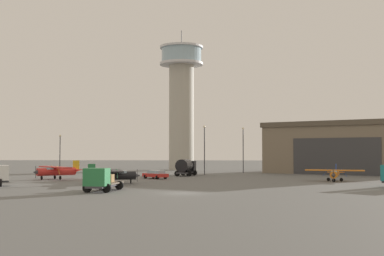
{
  "coord_description": "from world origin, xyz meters",
  "views": [
    {
      "loc": [
        4.38,
        -54.62,
        4.47
      ],
      "look_at": [
        -0.93,
        32.23,
        8.44
      ],
      "focal_mm": 47.98,
      "sensor_mm": 36.0,
      "label": 1
    }
  ],
  "objects_px": {
    "truck_fuel_tanker_black": "(186,167)",
    "airplane_black": "(114,174)",
    "airplane_red": "(57,171)",
    "light_post_east": "(204,146)",
    "airplane_orange": "(335,173)",
    "light_post_west": "(60,150)",
    "truck_flatbed_green": "(101,180)",
    "control_tower": "(181,97)",
    "light_post_north": "(243,146)",
    "car_red": "(156,174)"
  },
  "relations": [
    {
      "from": "light_post_west",
      "to": "light_post_east",
      "type": "bearing_deg",
      "value": -13.57
    },
    {
      "from": "airplane_orange",
      "to": "light_post_east",
      "type": "height_order",
      "value": "light_post_east"
    },
    {
      "from": "control_tower",
      "to": "light_post_north",
      "type": "distance_m",
      "value": 26.17
    },
    {
      "from": "airplane_orange",
      "to": "truck_flatbed_green",
      "type": "xyz_separation_m",
      "value": [
        -30.2,
        -21.79,
        0.1
      ]
    },
    {
      "from": "airplane_red",
      "to": "airplane_black",
      "type": "bearing_deg",
      "value": 96.32
    },
    {
      "from": "light_post_north",
      "to": "airplane_black",
      "type": "bearing_deg",
      "value": -117.59
    },
    {
      "from": "control_tower",
      "to": "light_post_west",
      "type": "height_order",
      "value": "control_tower"
    },
    {
      "from": "truck_fuel_tanker_black",
      "to": "truck_flatbed_green",
      "type": "distance_m",
      "value": 37.88
    },
    {
      "from": "airplane_black",
      "to": "airplane_orange",
      "type": "relative_size",
      "value": 1.09
    },
    {
      "from": "airplane_black",
      "to": "light_post_west",
      "type": "distance_m",
      "value": 40.61
    },
    {
      "from": "airplane_orange",
      "to": "truck_flatbed_green",
      "type": "relative_size",
      "value": 1.17
    },
    {
      "from": "airplane_black",
      "to": "airplane_red",
      "type": "distance_m",
      "value": 15.87
    },
    {
      "from": "control_tower",
      "to": "car_red",
      "type": "distance_m",
      "value": 44.97
    },
    {
      "from": "car_red",
      "to": "light_post_east",
      "type": "distance_m",
      "value": 17.47
    },
    {
      "from": "light_post_east",
      "to": "light_post_north",
      "type": "distance_m",
      "value": 11.38
    },
    {
      "from": "control_tower",
      "to": "car_red",
      "type": "bearing_deg",
      "value": -91.1
    },
    {
      "from": "airplane_black",
      "to": "light_post_north",
      "type": "height_order",
      "value": "light_post_north"
    },
    {
      "from": "airplane_red",
      "to": "control_tower",
      "type": "bearing_deg",
      "value": -150.99
    },
    {
      "from": "airplane_red",
      "to": "car_red",
      "type": "height_order",
      "value": "airplane_red"
    },
    {
      "from": "control_tower",
      "to": "airplane_black",
      "type": "relative_size",
      "value": 3.68
    },
    {
      "from": "truck_fuel_tanker_black",
      "to": "airplane_black",
      "type": "bearing_deg",
      "value": 171.39
    },
    {
      "from": "light_post_west",
      "to": "car_red",
      "type": "bearing_deg",
      "value": -44.09
    },
    {
      "from": "truck_fuel_tanker_black",
      "to": "airplane_orange",
      "type": "bearing_deg",
      "value": -112.9
    },
    {
      "from": "airplane_black",
      "to": "light_post_west",
      "type": "height_order",
      "value": "light_post_west"
    },
    {
      "from": "airplane_black",
      "to": "light_post_west",
      "type": "xyz_separation_m",
      "value": [
        -19.15,
        35.64,
        3.51
      ]
    },
    {
      "from": "airplane_black",
      "to": "airplane_orange",
      "type": "bearing_deg",
      "value": -0.58
    },
    {
      "from": "airplane_red",
      "to": "car_red",
      "type": "distance_m",
      "value": 15.78
    },
    {
      "from": "airplane_red",
      "to": "light_post_east",
      "type": "bearing_deg",
      "value": 176.57
    },
    {
      "from": "airplane_black",
      "to": "truck_flatbed_green",
      "type": "relative_size",
      "value": 1.28
    },
    {
      "from": "airplane_red",
      "to": "light_post_east",
      "type": "xyz_separation_m",
      "value": [
        23.01,
        17.41,
        4.18
      ]
    },
    {
      "from": "car_red",
      "to": "light_post_east",
      "type": "height_order",
      "value": "light_post_east"
    },
    {
      "from": "airplane_orange",
      "to": "light_post_east",
      "type": "distance_m",
      "value": 28.94
    },
    {
      "from": "airplane_black",
      "to": "car_red",
      "type": "relative_size",
      "value": 2.01
    },
    {
      "from": "light_post_north",
      "to": "light_post_west",
      "type": "bearing_deg",
      "value": -178.53
    },
    {
      "from": "truck_flatbed_green",
      "to": "light_post_west",
      "type": "relative_size",
      "value": 0.92
    },
    {
      "from": "airplane_black",
      "to": "truck_fuel_tanker_black",
      "type": "bearing_deg",
      "value": 56.07
    },
    {
      "from": "control_tower",
      "to": "airplane_orange",
      "type": "height_order",
      "value": "control_tower"
    },
    {
      "from": "truck_fuel_tanker_black",
      "to": "light_post_west",
      "type": "xyz_separation_m",
      "value": [
        -27.3,
        12.1,
        3.1
      ]
    },
    {
      "from": "airplane_orange",
      "to": "truck_fuel_tanker_black",
      "type": "bearing_deg",
      "value": -107.44
    },
    {
      "from": "truck_flatbed_green",
      "to": "light_post_west",
      "type": "distance_m",
      "value": 53.63
    },
    {
      "from": "control_tower",
      "to": "truck_fuel_tanker_black",
      "type": "distance_m",
      "value": 35.32
    },
    {
      "from": "airplane_orange",
      "to": "control_tower",
      "type": "bearing_deg",
      "value": -134.18
    },
    {
      "from": "airplane_black",
      "to": "light_post_west",
      "type": "bearing_deg",
      "value": 103.43
    },
    {
      "from": "airplane_black",
      "to": "light_post_west",
      "type": "relative_size",
      "value": 1.17
    },
    {
      "from": "airplane_red",
      "to": "truck_fuel_tanker_black",
      "type": "relative_size",
      "value": 1.33
    },
    {
      "from": "truck_flatbed_green",
      "to": "car_red",
      "type": "bearing_deg",
      "value": -179.94
    },
    {
      "from": "light_post_north",
      "to": "truck_fuel_tanker_black",
      "type": "bearing_deg",
      "value": -130.01
    },
    {
      "from": "airplane_black",
      "to": "car_red",
      "type": "bearing_deg",
      "value": 58.27
    },
    {
      "from": "airplane_red",
      "to": "truck_flatbed_green",
      "type": "xyz_separation_m",
      "value": [
        13.05,
        -24.59,
        -0.11
      ]
    },
    {
      "from": "truck_flatbed_green",
      "to": "airplane_red",
      "type": "bearing_deg",
      "value": -146.6
    }
  ]
}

